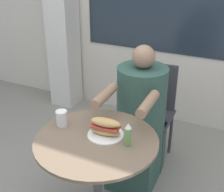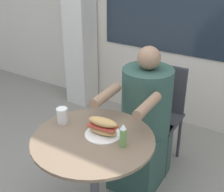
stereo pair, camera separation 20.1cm
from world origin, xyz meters
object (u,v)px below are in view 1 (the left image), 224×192
at_px(diner_chair, 153,104).
at_px(drink_cup, 62,118).
at_px(cafe_table, 97,163).
at_px(sandwich_on_plate, 105,128).
at_px(seated_diner, 139,126).
at_px(condiment_bottle, 128,135).

height_order(diner_chair, drink_cup, diner_chair).
bearing_deg(diner_chair, cafe_table, 84.41).
relative_size(diner_chair, sandwich_on_plate, 3.79).
bearing_deg(diner_chair, seated_diner, 88.43).
bearing_deg(drink_cup, cafe_table, -8.78).
height_order(seated_diner, condiment_bottle, seated_diner).
bearing_deg(cafe_table, diner_chair, 86.94).
bearing_deg(seated_diner, drink_cup, 55.67).
relative_size(seated_diner, drink_cup, 10.59).
height_order(cafe_table, seated_diner, seated_diner).
relative_size(cafe_table, condiment_bottle, 5.19).
relative_size(diner_chair, drink_cup, 8.09).
distance_m(cafe_table, drink_cup, 0.37).
xyz_separation_m(diner_chair, seated_diner, (0.01, -0.35, -0.03)).
xyz_separation_m(diner_chair, condiment_bottle, (0.15, -0.91, 0.25)).
bearing_deg(drink_cup, seated_diner, 58.19).
height_order(seated_diner, drink_cup, seated_diner).
height_order(cafe_table, diner_chair, diner_chair).
bearing_deg(condiment_bottle, diner_chair, 99.27).
xyz_separation_m(cafe_table, drink_cup, (-0.28, 0.04, 0.24)).
bearing_deg(sandwich_on_plate, cafe_table, -116.08).
distance_m(sandwich_on_plate, drink_cup, 0.31).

